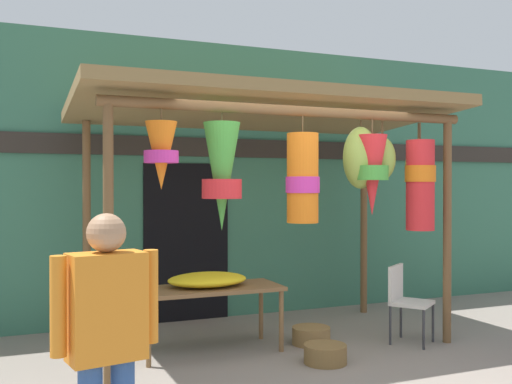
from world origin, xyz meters
TOP-DOWN VIEW (x-y plane):
  - ground_plane at (0.00, 0.00)m, footprint 30.00×30.00m
  - shop_facade at (-0.00, 2.55)m, footprint 11.36×0.29m
  - market_stall_canopy at (0.09, 0.86)m, footprint 4.13×2.16m
  - display_table at (-0.72, 0.96)m, footprint 1.48×0.64m
  - flower_heap_on_table at (-0.71, 0.99)m, footprint 0.83×0.58m
  - folding_chair at (1.37, 0.50)m, footprint 0.56×0.56m
  - wicker_basket_by_table at (0.39, 0.83)m, footprint 0.41×0.41m
  - wicker_basket_spare at (0.20, 0.17)m, footprint 0.42×0.42m
  - customer_foreground at (-2.11, -1.57)m, footprint 0.59×0.29m

SIDE VIEW (x-z plane):
  - ground_plane at x=0.00m, z-range 0.00..0.00m
  - wicker_basket_spare at x=0.20m, z-range 0.00..0.18m
  - wicker_basket_by_table at x=0.39m, z-range 0.00..0.18m
  - folding_chair at x=1.37m, z-range 0.08..0.92m
  - display_table at x=-0.72m, z-range 0.27..0.94m
  - flower_heap_on_table at x=-0.71m, z-range 0.67..0.82m
  - customer_foreground at x=-2.11m, z-range 0.14..1.70m
  - shop_facade at x=0.00m, z-range 0.00..3.56m
  - market_stall_canopy at x=0.09m, z-range 0.91..3.60m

